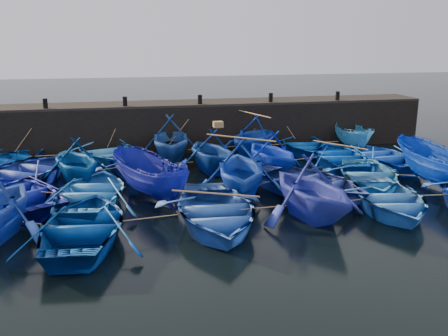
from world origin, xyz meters
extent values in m
plane|color=black|center=(0.00, 0.00, 0.00)|extent=(120.00, 120.00, 0.00)
cube|color=black|center=(0.00, 10.50, 1.25)|extent=(26.00, 2.50, 2.50)
cube|color=black|center=(0.00, 10.50, 2.56)|extent=(26.00, 2.50, 0.12)
cylinder|color=black|center=(-8.00, 9.60, 2.87)|extent=(0.24, 0.24, 0.50)
cylinder|color=black|center=(-4.00, 9.60, 2.87)|extent=(0.24, 0.24, 0.50)
cylinder|color=black|center=(0.00, 9.60, 2.87)|extent=(0.24, 0.24, 0.50)
cylinder|color=black|center=(4.00, 9.60, 2.87)|extent=(0.24, 0.24, 0.50)
cylinder|color=black|center=(8.00, 9.60, 2.87)|extent=(0.24, 0.24, 0.50)
imported|color=navy|center=(-9.59, 7.78, 0.46)|extent=(5.29, 5.50, 0.93)
imported|color=blue|center=(-5.03, 7.87, 0.60)|extent=(5.79, 6.80, 1.20)
imported|color=navy|center=(-1.86, 7.65, 1.19)|extent=(4.23, 4.81, 2.39)
imported|color=#0D36B9|center=(2.58, 7.95, 1.11)|extent=(5.53, 5.57, 2.22)
imported|color=navy|center=(5.37, 7.94, 0.48)|extent=(3.96, 5.06, 0.96)
imported|color=#337ABF|center=(8.38, 8.03, 0.77)|extent=(1.82, 4.09, 1.54)
imported|color=navy|center=(-8.39, 4.84, 0.56)|extent=(6.09, 6.63, 1.12)
imported|color=navy|center=(-6.22, 4.48, 1.06)|extent=(4.56, 4.91, 2.11)
imported|color=#1432C8|center=(-3.32, 4.96, 0.53)|extent=(5.77, 6.23, 1.05)
imported|color=navy|center=(-0.18, 5.11, 1.07)|extent=(4.25, 4.69, 2.14)
imported|color=#0728D1|center=(2.53, 4.43, 1.04)|extent=(4.18, 4.59, 2.07)
imported|color=#00379E|center=(6.13, 4.93, 0.52)|extent=(4.25, 5.47, 1.04)
imported|color=blue|center=(8.29, 4.48, 0.50)|extent=(3.80, 5.08, 1.00)
imported|color=#0C158B|center=(-8.25, 1.76, 0.55)|extent=(6.07, 6.47, 1.09)
imported|color=blue|center=(-5.46, 1.35, 0.55)|extent=(4.58, 5.81, 1.09)
imported|color=navy|center=(-3.31, 1.78, 0.90)|extent=(3.65, 4.92, 1.79)
imported|color=#1038A7|center=(0.27, 1.39, 1.18)|extent=(4.55, 5.05, 2.36)
imported|color=navy|center=(3.02, 0.90, 0.56)|extent=(6.13, 6.67, 1.13)
imported|color=#236BAF|center=(5.85, 1.36, 0.52)|extent=(4.82, 5.81, 1.04)
imported|color=#002799|center=(8.63, 0.90, 0.93)|extent=(2.26, 4.97, 1.87)
imported|color=navy|center=(-5.53, -1.98, 0.55)|extent=(4.38, 5.72, 1.10)
imported|color=#234D9E|center=(-1.33, -1.68, 0.58)|extent=(4.24, 5.74, 1.15)
imported|color=#2330A0|center=(2.10, -1.61, 1.15)|extent=(4.66, 5.11, 2.30)
imported|color=blue|center=(5.15, -1.51, 0.52)|extent=(4.31, 5.48, 1.03)
cube|color=olive|center=(0.12, 5.11, 2.28)|extent=(0.44, 0.39, 0.27)
cylinder|color=tan|center=(-7.31, 7.83, 0.55)|extent=(2.76, 0.12, 0.04)
cylinder|color=tan|center=(-3.45, 7.76, 0.55)|extent=(1.38, 0.25, 0.04)
cylinder|color=tan|center=(0.36, 7.80, 0.55)|extent=(2.65, 0.34, 0.04)
cylinder|color=tan|center=(3.98, 7.95, 0.55)|extent=(0.99, 0.05, 0.04)
cylinder|color=tan|center=(6.88, 7.98, 0.55)|extent=(1.21, 0.13, 0.04)
cylinder|color=tan|center=(-7.31, 4.66, 0.55)|extent=(0.39, 0.39, 0.04)
cylinder|color=tan|center=(-4.77, 4.72, 0.55)|extent=(1.12, 0.51, 0.04)
cylinder|color=tan|center=(-1.75, 5.03, 0.55)|extent=(1.35, 0.18, 0.04)
cylinder|color=tan|center=(1.18, 4.77, 0.55)|extent=(0.93, 0.71, 0.04)
cylinder|color=tan|center=(4.33, 4.68, 0.55)|extent=(1.80, 0.54, 0.04)
cylinder|color=tan|center=(7.21, 4.71, 0.55)|extent=(0.39, 0.47, 0.04)
cylinder|color=tan|center=(-6.85, 1.56, 0.55)|extent=(1.00, 0.44, 0.04)
cylinder|color=tan|center=(-4.39, 1.57, 0.55)|extent=(0.37, 0.45, 0.04)
cylinder|color=tan|center=(-1.52, 1.58, 0.55)|extent=(1.80, 0.43, 0.04)
cylinder|color=tan|center=(1.65, 1.14, 0.55)|extent=(0.97, 0.52, 0.04)
cylinder|color=tan|center=(4.44, 1.13, 0.55)|extent=(1.04, 0.49, 0.04)
cylinder|color=tan|center=(7.24, 1.13, 0.55)|extent=(0.99, 0.49, 0.04)
cylinder|color=tan|center=(-6.95, -1.67, 0.55)|extent=(1.07, 0.66, 0.04)
cylinder|color=tan|center=(-3.43, -1.83, 0.55)|extent=(2.40, 0.34, 0.04)
cylinder|color=tan|center=(0.39, -1.64, 0.55)|extent=(1.63, 0.10, 0.04)
cylinder|color=tan|center=(3.62, -1.56, 0.55)|extent=(1.25, 0.13, 0.04)
cylinder|color=tan|center=(6.80, -1.59, 0.55)|extent=(1.51, 0.19, 0.04)
cylinder|color=tan|center=(-8.79, 9.24, 1.58)|extent=(1.62, 0.56, 2.09)
cylinder|color=tan|center=(-4.52, 9.28, 1.58)|extent=(1.08, 0.48, 2.09)
cylinder|color=tan|center=(-0.93, 9.18, 1.58)|extent=(1.89, 0.69, 2.09)
cylinder|color=tan|center=(3.29, 9.33, 1.58)|extent=(1.45, 0.39, 2.09)
cylinder|color=tan|center=(4.69, 9.32, 1.58)|extent=(1.41, 0.41, 2.09)
cylinder|color=tan|center=(8.19, 9.36, 1.58)|extent=(0.43, 0.32, 2.08)
cylinder|color=#99724C|center=(2.58, 7.95, 2.25)|extent=(1.08, 2.84, 0.06)
cylinder|color=#99724C|center=(6.13, 4.93, 1.07)|extent=(1.77, 2.49, 0.06)
cylinder|color=#99724C|center=(0.27, 1.39, 2.39)|extent=(2.34, 1.97, 0.06)
cylinder|color=#99724C|center=(-1.33, -1.68, 1.18)|extent=(2.74, 1.32, 0.06)
camera|label=1|loc=(-4.25, -17.16, 6.30)|focal=40.00mm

